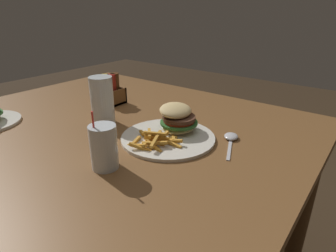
# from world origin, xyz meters

# --- Properties ---
(dining_table) EXTENTS (1.28, 1.36, 0.72)m
(dining_table) POSITION_xyz_m (0.00, 0.00, 0.62)
(dining_table) COLOR brown
(dining_table) RESTS_ON ground_plane
(meal_plate_near) EXTENTS (0.31, 0.31, 0.11)m
(meal_plate_near) POSITION_xyz_m (0.11, -0.24, 0.75)
(meal_plate_near) COLOR silver
(meal_plate_near) RESTS_ON dining_table
(beer_glass) EXTENTS (0.08, 0.08, 0.17)m
(beer_glass) POSITION_xyz_m (0.05, 0.03, 0.80)
(beer_glass) COLOR silver
(beer_glass) RESTS_ON dining_table
(juice_glass) EXTENTS (0.07, 0.07, 0.17)m
(juice_glass) POSITION_xyz_m (-0.15, -0.22, 0.78)
(juice_glass) COLOR silver
(juice_glass) RESTS_ON dining_table
(spoon) EXTENTS (0.18, 0.09, 0.02)m
(spoon) POSITION_xyz_m (0.21, -0.41, 0.73)
(spoon) COLOR silver
(spoon) RESTS_ON dining_table
(condiment_caddy) EXTENTS (0.09, 0.10, 0.13)m
(condiment_caddy) POSITION_xyz_m (0.22, 0.18, 0.77)
(condiment_caddy) COLOR brown
(condiment_caddy) RESTS_ON dining_table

